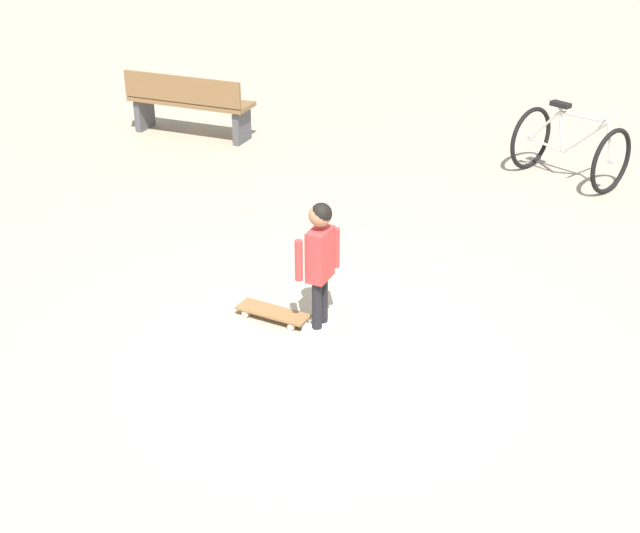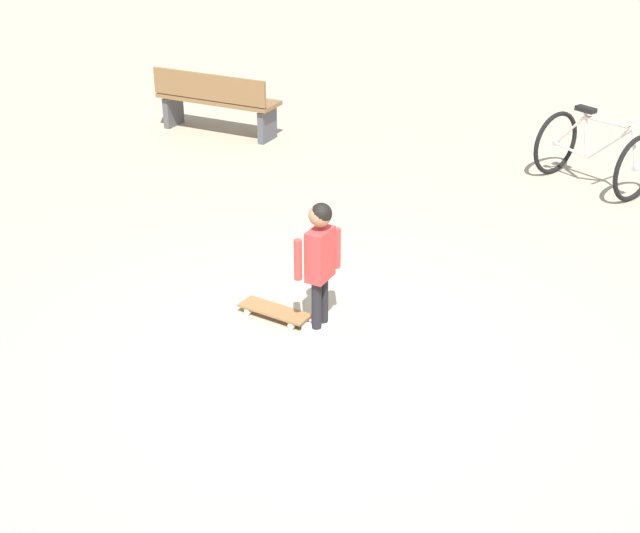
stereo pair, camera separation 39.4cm
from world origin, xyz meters
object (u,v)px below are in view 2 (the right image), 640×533
(skateboard, at_px, (275,311))
(bicycle_near, at_px, (594,153))
(child_person, at_px, (320,254))
(street_bench, at_px, (216,101))

(skateboard, xyz_separation_m, bicycle_near, (-2.51, 3.54, 0.32))
(child_person, relative_size, street_bench, 0.67)
(child_person, height_order, bicycle_near, child_person)
(skateboard, xyz_separation_m, street_bench, (-4.73, -0.49, 0.36))
(child_person, bearing_deg, skateboard, -123.87)
(child_person, height_order, street_bench, child_person)
(child_person, relative_size, bicycle_near, 0.83)
(bicycle_near, relative_size, street_bench, 0.81)
(bicycle_near, bearing_deg, child_person, -49.48)
(skateboard, distance_m, bicycle_near, 4.35)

